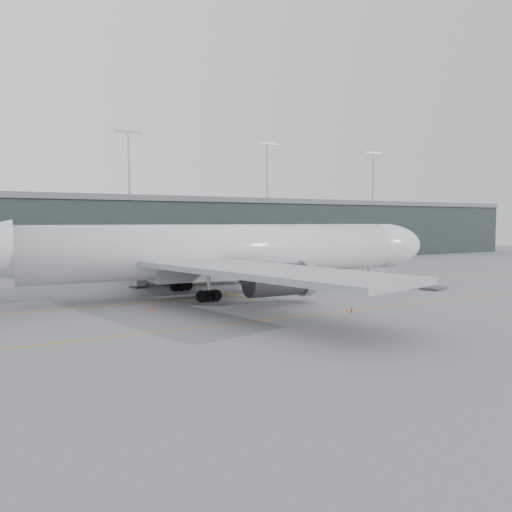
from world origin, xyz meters
TOP-DOWN VIEW (x-y plane):
  - ground at (0.00, 0.00)m, footprint 320.00×320.00m
  - taxiline_a at (0.00, -4.00)m, footprint 160.00×0.25m
  - taxiline_b at (0.00, -20.00)m, footprint 160.00×0.25m
  - taxiline_lead_main at (5.00, 20.00)m, footprint 0.25×60.00m
  - terminal at (-0.00, 58.00)m, footprint 240.00×36.00m
  - main_aircraft at (4.03, -1.83)m, footprint 71.94×67.66m
  - jet_bridge at (25.32, 25.05)m, footprint 11.52×44.22m
  - gse_cart at (31.52, -8.91)m, footprint 2.12×1.36m
  - baggage_dolly at (32.20, -12.49)m, footprint 3.98×3.54m
  - uld_a at (-4.00, 9.63)m, footprint 2.63×2.36m
  - uld_b at (-2.96, 12.59)m, footprint 2.48×2.11m
  - uld_c at (0.51, 10.32)m, footprint 2.19×1.80m
  - cone_nose at (34.80, -5.00)m, footprint 0.44×0.44m
  - cone_wing_stbd at (10.52, -20.79)m, footprint 0.39×0.39m
  - cone_wing_port at (7.23, 10.70)m, footprint 0.46×0.46m
  - cone_tail at (-8.06, -9.68)m, footprint 0.39×0.39m

SIDE VIEW (x-z plane):
  - ground at x=0.00m, z-range 0.00..0.00m
  - taxiline_a at x=0.00m, z-range 0.00..0.02m
  - taxiline_b at x=0.00m, z-range 0.00..0.02m
  - taxiline_lead_main at x=5.00m, z-range 0.00..0.02m
  - baggage_dolly at x=32.20m, z-range 0.03..0.37m
  - cone_tail at x=-8.06m, z-range 0.00..0.62m
  - cone_wing_stbd at x=10.52m, z-range 0.00..0.62m
  - cone_nose at x=34.80m, z-range 0.00..0.69m
  - cone_wing_port at x=7.23m, z-range 0.00..0.74m
  - gse_cart at x=31.52m, z-range 0.08..1.51m
  - uld_c at x=0.51m, z-range 0.05..1.94m
  - uld_a at x=-4.00m, z-range 0.05..2.02m
  - uld_b at x=-2.96m, z-range 0.05..2.09m
  - jet_bridge at x=25.32m, z-range 1.68..8.46m
  - main_aircraft at x=4.03m, z-range -4.43..15.76m
  - terminal at x=0.00m, z-range -6.88..22.12m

